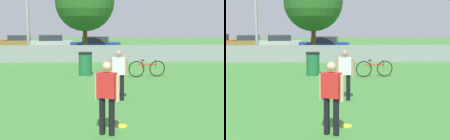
% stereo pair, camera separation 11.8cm
% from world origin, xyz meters
% --- Properties ---
extents(fence_backline, '(21.03, 0.07, 1.21)m').
position_xyz_m(fence_backline, '(0.00, 18.00, 0.55)').
color(fence_backline, gray).
rests_on(fence_backline, ground_plane).
extents(tree_near_pole, '(4.26, 4.26, 6.19)m').
position_xyz_m(tree_near_pole, '(1.15, 20.70, 4.05)').
color(tree_near_pole, brown).
rests_on(tree_near_pole, ground_plane).
extents(player_receiver_white, '(0.56, 0.24, 1.59)m').
position_xyz_m(player_receiver_white, '(2.66, 7.51, 0.92)').
color(player_receiver_white, black).
rests_on(player_receiver_white, ground_plane).
extents(player_thrower_red, '(0.52, 0.36, 1.59)m').
position_xyz_m(player_thrower_red, '(2.19, 4.38, 0.92)').
color(player_thrower_red, black).
rests_on(player_thrower_red, ground_plane).
extents(frisbee_disc, '(0.26, 0.26, 0.03)m').
position_xyz_m(frisbee_disc, '(2.56, 4.92, 0.01)').
color(frisbee_disc, yellow).
rests_on(frisbee_disc, ground_plane).
extents(bicycle_sideline, '(1.72, 0.44, 0.80)m').
position_xyz_m(bicycle_sideline, '(4.28, 12.00, 0.38)').
color(bicycle_sideline, black).
rests_on(bicycle_sideline, ground_plane).
extents(trash_bin, '(0.66, 0.66, 1.09)m').
position_xyz_m(trash_bin, '(1.44, 12.64, 0.55)').
color(trash_bin, '#1E6638').
rests_on(trash_bin, ground_plane).
extents(parked_car_tan, '(4.21, 2.33, 1.42)m').
position_xyz_m(parked_car_tan, '(-5.64, 29.28, 0.70)').
color(parked_car_tan, black).
rests_on(parked_car_tan, ground_plane).
extents(parked_car_silver, '(4.38, 2.49, 1.47)m').
position_xyz_m(parked_car_silver, '(-2.43, 27.98, 0.70)').
color(parked_car_silver, black).
rests_on(parked_car_silver, ground_plane).
extents(parked_car_blue, '(4.56, 2.26, 1.39)m').
position_xyz_m(parked_car_blue, '(1.92, 26.09, 0.68)').
color(parked_car_blue, black).
rests_on(parked_car_blue, ground_plane).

